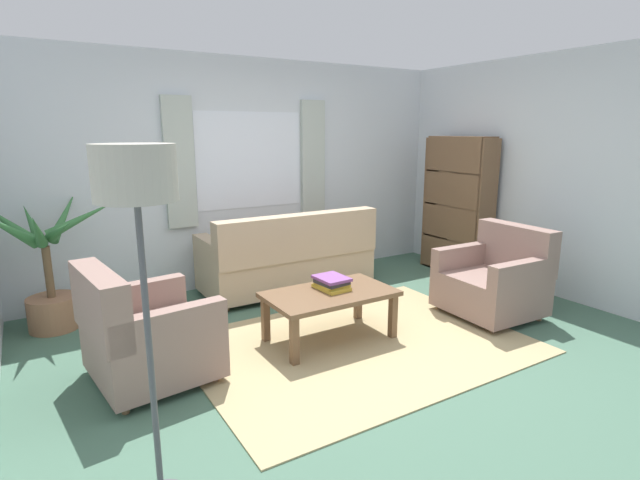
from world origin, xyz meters
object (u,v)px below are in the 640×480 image
object	(u,v)px
bookshelf	(458,204)
coffee_table	(330,298)
armchair_left	(143,335)
armchair_right	(495,280)
couch	(289,259)
book_stack_on_table	(332,283)
potted_plant	(49,276)
standing_lamp	(138,208)

from	to	relation	value
bookshelf	coffee_table	bearing A→B (deg)	110.28
armchair_left	armchair_right	distance (m)	3.27
armchair_right	bookshelf	xyz separation A→B (m)	(0.78, 1.26, 0.53)
couch	book_stack_on_table	world-z (taller)	couch
armchair_left	bookshelf	world-z (taller)	bookshelf
armchair_left	bookshelf	xyz separation A→B (m)	(4.02, 0.82, 0.53)
armchair_right	book_stack_on_table	distance (m)	1.71
armchair_right	book_stack_on_table	bearing A→B (deg)	-101.51
coffee_table	potted_plant	world-z (taller)	potted_plant
bookshelf	armchair_left	bearing A→B (deg)	101.51
coffee_table	armchair_left	bearing A→B (deg)	176.16
potted_plant	standing_lamp	bearing A→B (deg)	-83.75
potted_plant	armchair_left	bearing A→B (deg)	-70.52
couch	book_stack_on_table	bearing A→B (deg)	78.28
couch	potted_plant	size ratio (longest dim) A/B	1.52
coffee_table	standing_lamp	xyz separation A→B (m)	(-1.74, -1.19, 1.09)
armchair_right	potted_plant	xyz separation A→B (m)	(-3.75, 1.87, 0.15)
book_stack_on_table	standing_lamp	xyz separation A→B (m)	(-1.80, -1.26, 0.98)
armchair_right	standing_lamp	xyz separation A→B (m)	(-3.45, -0.86, 1.12)
potted_plant	standing_lamp	distance (m)	2.91
armchair_left	armchair_right	world-z (taller)	same
book_stack_on_table	coffee_table	bearing A→B (deg)	-133.20
coffee_table	potted_plant	distance (m)	2.56
couch	potted_plant	world-z (taller)	potted_plant
armchair_right	armchair_left	bearing A→B (deg)	-95.69
coffee_table	potted_plant	xyz separation A→B (m)	(-2.04, 1.54, 0.12)
potted_plant	standing_lamp	xyz separation A→B (m)	(0.30, -2.73, 0.97)
standing_lamp	book_stack_on_table	bearing A→B (deg)	34.97
armchair_right	standing_lamp	size ratio (longest dim) A/B	0.51
armchair_right	standing_lamp	world-z (taller)	standing_lamp
couch	coffee_table	world-z (taller)	couch
book_stack_on_table	potted_plant	world-z (taller)	potted_plant
potted_plant	bookshelf	bearing A→B (deg)	-7.76
standing_lamp	coffee_table	bearing A→B (deg)	34.49
couch	coffee_table	distance (m)	1.40
standing_lamp	armchair_left	bearing A→B (deg)	80.85
armchair_right	coffee_table	distance (m)	1.75
couch	book_stack_on_table	xyz separation A→B (m)	(-0.27, -1.30, 0.13)
armchair_left	book_stack_on_table	distance (m)	1.59
coffee_table	book_stack_on_table	bearing A→B (deg)	46.80
bookshelf	potted_plant	bearing A→B (deg)	82.24
potted_plant	bookshelf	size ratio (longest dim) A/B	0.73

